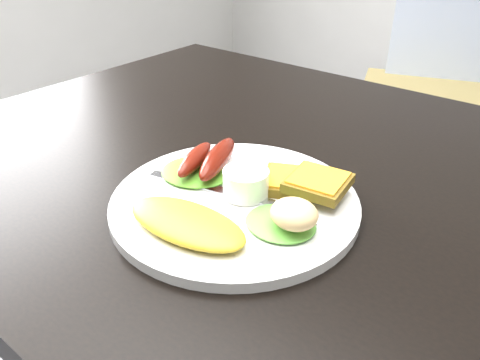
{
  "coord_description": "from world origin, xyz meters",
  "views": [
    {
      "loc": [
        0.25,
        -0.49,
        1.06
      ],
      "look_at": [
        -0.04,
        -0.12,
        0.78
      ],
      "focal_mm": 35.0,
      "sensor_mm": 36.0,
      "label": 1
    }
  ],
  "objects_px": {
    "dining_table": "(317,188)",
    "dining_chair": "(425,98)",
    "person": "(470,101)",
    "plate": "(235,202)"
  },
  "relations": [
    {
      "from": "dining_table",
      "to": "person",
      "type": "height_order",
      "value": "person"
    },
    {
      "from": "dining_chair",
      "to": "plate",
      "type": "bearing_deg",
      "value": -101.51
    },
    {
      "from": "dining_table",
      "to": "plate",
      "type": "relative_size",
      "value": 4.13
    },
    {
      "from": "dining_table",
      "to": "dining_chair",
      "type": "xyz_separation_m",
      "value": [
        -0.23,
        1.21,
        -0.28
      ]
    },
    {
      "from": "dining_chair",
      "to": "plate",
      "type": "height_order",
      "value": "plate"
    },
    {
      "from": "dining_table",
      "to": "dining_chair",
      "type": "bearing_deg",
      "value": 100.87
    },
    {
      "from": "dining_table",
      "to": "plate",
      "type": "bearing_deg",
      "value": -106.91
    },
    {
      "from": "dining_table",
      "to": "person",
      "type": "xyz_separation_m",
      "value": [
        0.03,
        0.67,
        -0.07
      ]
    },
    {
      "from": "person",
      "to": "plate",
      "type": "xyz_separation_m",
      "value": [
        -0.07,
        -0.8,
        0.1
      ]
    },
    {
      "from": "dining_chair",
      "to": "person",
      "type": "height_order",
      "value": "person"
    }
  ]
}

